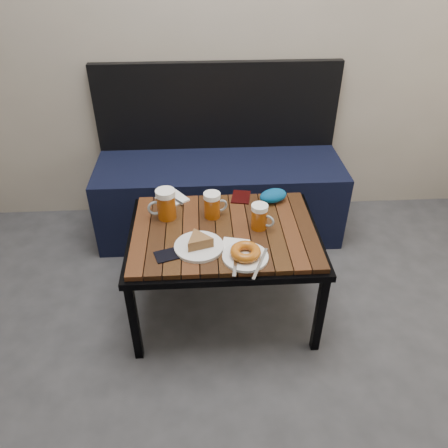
{
  "coord_description": "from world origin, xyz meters",
  "views": [
    {
      "loc": [
        0.02,
        -0.47,
        1.59
      ],
      "look_at": [
        0.11,
        1.07,
        0.5
      ],
      "focal_mm": 35.0,
      "sensor_mm": 36.0,
      "label": 1
    }
  ],
  "objects": [
    {
      "name": "plate_pie",
      "position": [
        -0.0,
        0.95,
        0.49
      ],
      "size": [
        0.2,
        0.2,
        0.06
      ],
      "color": "white",
      "rests_on": "cafe_table"
    },
    {
      "name": "passport_navy",
      "position": [
        -0.13,
        0.91,
        0.47
      ],
      "size": [
        0.13,
        0.11,
        0.01
      ],
      "primitive_type": "cube",
      "rotation": [
        0.0,
        0.0,
        -1.25
      ],
      "color": "black",
      "rests_on": "cafe_table"
    },
    {
      "name": "plate_bagel",
      "position": [
        0.18,
        0.87,
        0.49
      ],
      "size": [
        0.19,
        0.24,
        0.05
      ],
      "color": "white",
      "rests_on": "cafe_table"
    },
    {
      "name": "beer_mug_centre",
      "position": [
        0.06,
        1.18,
        0.53
      ],
      "size": [
        0.12,
        0.09,
        0.12
      ],
      "rotation": [
        0.0,
        0.0,
        0.29
      ],
      "color": "#97450C",
      "rests_on": "cafe_table"
    },
    {
      "name": "knit_pouch",
      "position": [
        0.36,
        1.29,
        0.5
      ],
      "size": [
        0.16,
        0.14,
        0.06
      ],
      "primitive_type": "ellipsoid",
      "rotation": [
        0.0,
        0.0,
        0.4
      ],
      "color": "navy",
      "rests_on": "cafe_table"
    },
    {
      "name": "napkin_right",
      "position": [
        0.15,
        0.95,
        0.48
      ],
      "size": [
        0.13,
        0.12,
        0.01
      ],
      "rotation": [
        0.0,
        0.0,
        -0.25
      ],
      "color": "white",
      "rests_on": "cafe_table"
    },
    {
      "name": "napkin_left",
      "position": [
        -0.13,
        1.33,
        0.48
      ],
      "size": [
        0.17,
        0.17,
        0.01
      ],
      "rotation": [
        0.0,
        0.0,
        0.61
      ],
      "color": "white",
      "rests_on": "cafe_table"
    },
    {
      "name": "beer_mug_left",
      "position": [
        -0.15,
        1.18,
        0.54
      ],
      "size": [
        0.13,
        0.1,
        0.14
      ],
      "rotation": [
        0.0,
        0.0,
        3.33
      ],
      "color": "#97450C",
      "rests_on": "cafe_table"
    },
    {
      "name": "passport_burgundy",
      "position": [
        0.21,
        1.33,
        0.47
      ],
      "size": [
        0.11,
        0.13,
        0.01
      ],
      "primitive_type": "cube",
      "rotation": [
        0.0,
        0.0,
        -0.19
      ],
      "color": "black",
      "rests_on": "cafe_table"
    },
    {
      "name": "beer_mug_right",
      "position": [
        0.26,
        1.07,
        0.53
      ],
      "size": [
        0.11,
        0.09,
        0.12
      ],
      "rotation": [
        0.0,
        0.0,
        -0.52
      ],
      "color": "#97450C",
      "rests_on": "cafe_table"
    },
    {
      "name": "bench",
      "position": [
        0.12,
        1.76,
        0.27
      ],
      "size": [
        1.4,
        0.5,
        0.95
      ],
      "color": "black",
      "rests_on": "ground"
    },
    {
      "name": "cafe_table",
      "position": [
        0.11,
        1.07,
        0.43
      ],
      "size": [
        0.84,
        0.62,
        0.47
      ],
      "color": "black",
      "rests_on": "ground"
    }
  ]
}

